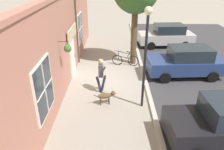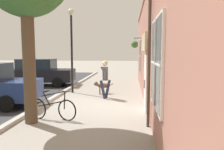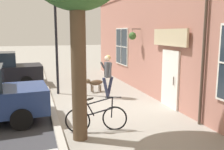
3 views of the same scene
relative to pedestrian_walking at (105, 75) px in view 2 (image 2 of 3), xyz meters
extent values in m
plane|color=gray|center=(0.40, 1.25, -1.10)|extent=(90.00, 90.00, 0.00)
cube|color=#B2ADA3|center=(2.40, 1.25, -1.04)|extent=(0.20, 28.00, 0.12)
cube|color=#B27566|center=(-1.95, 1.25, 1.17)|extent=(0.30, 18.00, 4.55)
cube|color=white|center=(-1.78, 2.00, -0.05)|extent=(0.10, 1.10, 2.10)
cube|color=#232D38|center=(-1.75, 2.00, -0.10)|extent=(0.03, 0.90, 1.90)
cylinder|color=#47382D|center=(-1.69, 2.35, -0.05)|extent=(0.03, 0.03, 0.30)
cube|color=beige|center=(-1.68, 2.00, 1.45)|extent=(0.08, 2.20, 0.60)
cylinder|color=#47382D|center=(-1.72, 3.84, 0.95)|extent=(0.09, 0.09, 4.10)
cylinder|color=#47382D|center=(-1.56, -0.71, 1.77)|extent=(0.44, 0.04, 0.04)
cylinder|color=#47382D|center=(-1.38, -0.71, 1.59)|extent=(0.01, 0.01, 0.34)
cone|color=#2D2823|center=(-1.38, -0.71, 1.37)|extent=(0.32, 0.32, 0.18)
sphere|color=#3D6B33|center=(-1.38, -0.71, 1.46)|extent=(0.34, 0.34, 0.34)
cube|color=white|center=(-1.78, -3.20, 0.85)|extent=(0.08, 1.82, 2.02)
cube|color=#232D38|center=(-1.75, -3.20, 0.85)|extent=(0.03, 1.70, 1.90)
cube|color=white|center=(-1.73, -3.20, 0.85)|extent=(0.04, 0.04, 1.90)
cube|color=white|center=(-1.73, -3.20, 0.85)|extent=(0.04, 1.70, 0.04)
cube|color=white|center=(-1.78, 5.33, 0.85)|extent=(0.08, 1.82, 2.02)
cube|color=#232D38|center=(-1.75, 5.33, 0.85)|extent=(0.03, 1.70, 1.90)
cube|color=white|center=(-1.73, 5.33, 0.85)|extent=(0.04, 0.04, 1.90)
cube|color=white|center=(-1.73, 5.33, 0.85)|extent=(0.04, 1.70, 0.04)
cylinder|color=#282D47|center=(0.11, 0.08, -0.67)|extent=(0.31, 0.13, 0.88)
cylinder|color=#282D47|center=(-0.11, -0.08, -0.67)|extent=(0.31, 0.13, 0.88)
cube|color=#4C4C51|center=(0.00, 0.00, 0.08)|extent=(0.23, 0.34, 0.63)
sphere|color=beige|center=(0.02, 0.00, 0.56)|extent=(0.24, 0.24, 0.24)
sphere|color=tan|center=(-0.01, 0.00, 0.59)|extent=(0.23, 0.23, 0.23)
cylinder|color=#4C4C51|center=(-0.04, 0.23, 0.12)|extent=(0.16, 0.09, 0.57)
cylinder|color=#4C4C51|center=(0.09, -0.23, 0.14)|extent=(0.33, 0.09, 0.52)
ellipsoid|color=brown|center=(0.23, -1.15, -0.67)|extent=(0.71, 0.41, 0.25)
cylinder|color=brown|center=(0.40, -1.03, -0.94)|extent=(0.06, 0.06, 0.32)
cylinder|color=brown|center=(0.44, -1.20, -0.94)|extent=(0.06, 0.06, 0.32)
cylinder|color=brown|center=(0.01, -1.11, -0.94)|extent=(0.06, 0.06, 0.32)
cylinder|color=brown|center=(0.05, -1.28, -0.94)|extent=(0.06, 0.06, 0.32)
sphere|color=brown|center=(0.61, -1.08, -0.58)|extent=(0.21, 0.21, 0.21)
cone|color=brown|center=(0.72, -1.06, -0.60)|extent=(0.12, 0.11, 0.09)
cone|color=brown|center=(0.59, -1.03, -0.48)|extent=(0.06, 0.06, 0.07)
cone|color=brown|center=(0.61, -1.13, -0.48)|extent=(0.06, 0.06, 0.07)
cylinder|color=brown|center=(-0.18, -1.24, -0.62)|extent=(0.21, 0.08, 0.14)
cylinder|color=brown|center=(1.88, 3.78, 0.79)|extent=(0.38, 0.38, 3.78)
torus|color=black|center=(0.83, 3.46, -0.77)|extent=(0.68, 0.28, 0.70)
torus|color=black|center=(1.87, 3.35, -0.77)|extent=(0.68, 0.28, 0.70)
cylinder|color=black|center=(1.35, 3.40, -0.57)|extent=(0.97, 0.15, 0.26)
cylinder|color=black|center=(1.53, 3.38, -0.43)|extent=(0.26, 0.06, 0.46)
cylinder|color=black|center=(1.30, 3.41, -0.25)|extent=(0.82, 0.13, 0.22)
cylinder|color=black|center=(0.91, 3.45, -0.45)|extent=(0.07, 0.04, 0.58)
cylinder|color=black|center=(0.87, 3.46, -0.15)|extent=(0.44, 0.18, 0.03)
ellipsoid|color=black|center=(1.53, 3.38, -0.17)|extent=(0.26, 0.13, 0.11)
cube|color=black|center=(4.69, -3.57, -0.41)|extent=(4.41, 2.04, 0.76)
cube|color=#1E2833|center=(4.91, -3.55, 0.31)|extent=(2.33, 1.69, 0.68)
cylinder|color=black|center=(3.42, -4.53, -0.79)|extent=(0.63, 0.22, 0.62)
cylinder|color=black|center=(3.30, -2.78, -0.79)|extent=(0.63, 0.22, 0.62)
cylinder|color=black|center=(6.08, -4.36, -0.79)|extent=(0.63, 0.22, 0.62)
cylinder|color=black|center=(5.96, -2.60, -0.79)|extent=(0.63, 0.22, 0.62)
cylinder|color=black|center=(3.46, 0.95, -0.79)|extent=(0.63, 0.22, 0.62)
cylinder|color=black|center=(3.34, 2.71, -0.79)|extent=(0.63, 0.22, 0.62)
cylinder|color=black|center=(1.94, -1.29, 0.95)|extent=(0.11, 0.11, 4.11)
sphere|color=beige|center=(1.94, -1.29, 3.19)|extent=(0.32, 0.32, 0.32)
camera|label=1|loc=(0.70, -9.75, 4.62)|focal=35.00mm
camera|label=2|loc=(-1.20, 10.17, 1.10)|focal=35.00mm
camera|label=3|loc=(2.94, 9.85, 1.62)|focal=40.00mm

